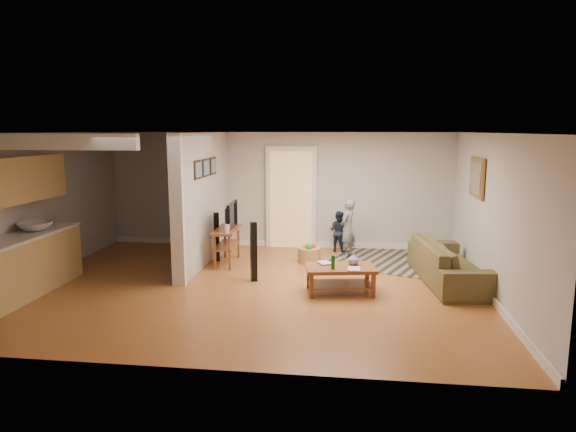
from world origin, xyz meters
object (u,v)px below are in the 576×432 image
object	(u,v)px
speaker_left	(254,252)
child	(347,257)
coffee_table	(341,272)
toddler	(338,251)
sofa	(449,282)
speaker_right	(216,237)
toy_basket	(309,254)
tv_console	(227,232)

from	to	relation	value
speaker_left	child	xyz separation A→B (m)	(1.56, 1.85, -0.51)
coffee_table	speaker_left	distance (m)	1.56
toddler	sofa	bearing A→B (deg)	160.20
coffee_table	speaker_right	xyz separation A→B (m)	(-2.47, 1.66, 0.15)
sofa	toy_basket	bearing A→B (deg)	60.91
sofa	toddler	xyz separation A→B (m)	(-1.94, 2.00, 0.00)
coffee_table	child	bearing A→B (deg)	88.24
sofa	speaker_left	size ratio (longest dim) A/B	2.29
sofa	speaker_left	xyz separation A→B (m)	(-3.30, -0.35, 0.51)
toy_basket	child	distance (m)	0.89
toy_basket	coffee_table	bearing A→B (deg)	-69.85
tv_console	child	distance (m)	2.49
tv_console	speaker_right	distance (m)	0.34
coffee_table	sofa	bearing A→B (deg)	23.39
tv_console	speaker_right	bearing A→B (deg)	145.53
toy_basket	toddler	xyz separation A→B (m)	(0.53, 0.99, -0.16)
speaker_right	sofa	bearing A→B (deg)	-36.59
tv_console	sofa	bearing A→B (deg)	-13.07
sofa	coffee_table	distance (m)	2.00
sofa	child	distance (m)	2.30
coffee_table	child	distance (m)	2.31
speaker_right	child	bearing A→B (deg)	-11.24
coffee_table	toy_basket	xyz separation A→B (m)	(-0.66, 1.79, -0.17)
tv_console	toy_basket	xyz separation A→B (m)	(1.55, 0.29, -0.46)
speaker_right	toy_basket	xyz separation A→B (m)	(1.81, 0.13, -0.32)
coffee_table	child	xyz separation A→B (m)	(0.07, 2.28, -0.33)
sofa	child	world-z (taller)	child
coffee_table	speaker_right	world-z (taller)	speaker_right
toddler	toy_basket	bearing A→B (deg)	88.07
child	speaker_right	bearing A→B (deg)	-53.46
sofa	toddler	world-z (taller)	toddler
child	toddler	xyz separation A→B (m)	(-0.20, 0.50, 0.00)
speaker_left	toy_basket	xyz separation A→B (m)	(0.83, 1.36, -0.35)
sofa	toy_basket	distance (m)	2.67
sofa	toddler	size ratio (longest dim) A/B	2.70
tv_console	toy_basket	world-z (taller)	tv_console
sofa	speaker_right	bearing A→B (deg)	71.54
coffee_table	speaker_left	bearing A→B (deg)	163.90
speaker_left	speaker_right	xyz separation A→B (m)	(-0.98, 1.23, -0.03)
speaker_left	speaker_right	distance (m)	1.58
coffee_table	speaker_right	size ratio (longest dim) A/B	1.21
speaker_right	coffee_table	bearing A→B (deg)	-58.94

